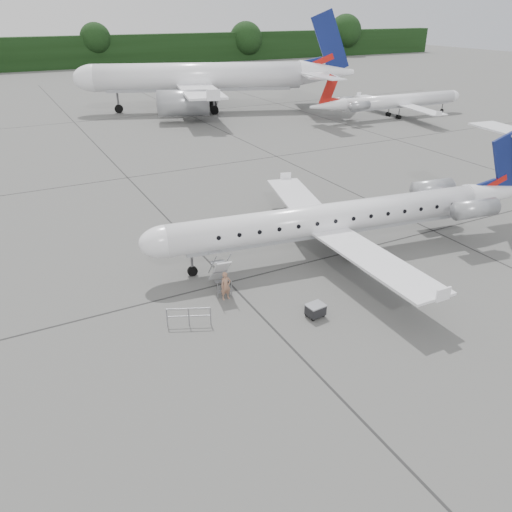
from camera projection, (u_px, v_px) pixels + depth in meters
ground at (375, 298)px, 27.86m from camera, size 320.00×320.00×0.00m
treeline at (48, 53)px, 129.07m from camera, size 260.00×4.00×8.00m
main_regional_jet at (332, 204)px, 31.31m from camera, size 29.57×23.16×6.93m
airstair at (220, 272)px, 28.26m from camera, size 1.14×2.18×2.17m
passenger at (226, 286)px, 27.37m from camera, size 0.61×0.41×1.65m
safety_railing at (189, 317)px, 25.21m from camera, size 2.04×0.98×1.00m
baggage_cart at (315, 310)px, 25.98m from camera, size 0.97×0.82×0.78m
bg_narrowbody at (199, 63)px, 75.02m from camera, size 47.15×40.57×14.25m
bg_regional_right at (401, 94)px, 72.50m from camera, size 25.85×19.32×6.52m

